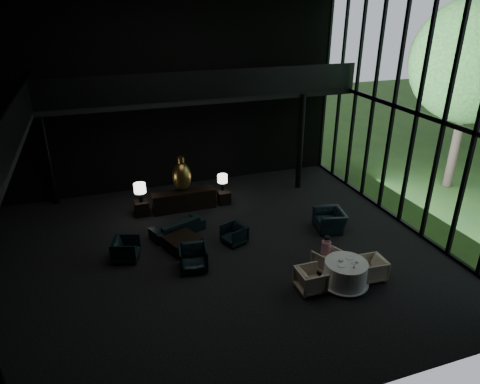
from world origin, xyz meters
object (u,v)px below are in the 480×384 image
object	(u,v)px
bronze_urn	(182,176)
lounge_armchair_east	(234,234)
table_lamp_left	(140,189)
dining_chair_north	(327,260)
dining_chair_east	(371,268)
coffee_table	(182,243)
sofa	(177,225)
window_armchair	(330,217)
dining_table	(345,275)
lounge_armchair_west	(126,248)
child	(326,245)
dining_chair_west	(311,279)
lounge_armchair_south	(193,256)
table_lamp_right	(222,179)
console	(184,200)
side_table_right	(224,197)
side_table_left	(142,208)

from	to	relation	value
bronze_urn	lounge_armchair_east	world-z (taller)	bronze_urn
table_lamp_left	dining_chair_north	xyz separation A→B (m)	(4.78, -5.42, -0.71)
dining_chair_east	coffee_table	bearing A→B (deg)	-121.86
lounge_armchair_east	coffee_table	world-z (taller)	lounge_armchair_east
sofa	window_armchair	size ratio (longest dim) A/B	1.55
table_lamp_left	lounge_armchair_east	bearing A→B (deg)	-49.02
lounge_armchair_east	dining_table	bearing A→B (deg)	15.32
lounge_armchair_west	child	bearing A→B (deg)	-94.31
bronze_urn	dining_chair_west	distance (m)	6.71
dining_table	window_armchair	bearing A→B (deg)	67.96
dining_chair_east	lounge_armchair_south	bearing A→B (deg)	-111.35
table_lamp_right	dining_table	distance (m)	6.60
coffee_table	dining_table	world-z (taller)	dining_table
console	lounge_armchair_south	world-z (taller)	lounge_armchair_south
side_table_right	table_lamp_right	size ratio (longest dim) A/B	0.78
dining_chair_east	child	bearing A→B (deg)	-133.43
lounge_armchair_west	dining_chair_east	bearing A→B (deg)	-98.63
lounge_armchair_east	side_table_right	bearing A→B (deg)	149.53
console	window_armchair	size ratio (longest dim) A/B	2.19
dining_chair_west	table_lamp_right	bearing A→B (deg)	6.08
table_lamp_right	coffee_table	distance (m)	3.81
dining_chair_north	dining_chair_east	world-z (taller)	dining_chair_north
window_armchair	dining_chair_west	bearing A→B (deg)	-27.14
window_armchair	dining_chair_east	bearing A→B (deg)	4.57
table_lamp_right	dining_chair_north	size ratio (longest dim) A/B	0.91
table_lamp_left	dining_table	bearing A→B (deg)	-51.87
side_table_right	console	bearing A→B (deg)	-179.61
lounge_armchair_west	child	distance (m)	6.13
side_table_left	lounge_armchair_west	world-z (taller)	lounge_armchair_west
table_lamp_left	coffee_table	size ratio (longest dim) A/B	0.75
lounge_armchair_east	dining_chair_east	distance (m)	4.45
sofa	dining_table	xyz separation A→B (m)	(3.90, -4.43, -0.01)
lounge_armchair_south	dining_table	xyz separation A→B (m)	(3.87, -2.16, -0.13)
console	side_table_right	world-z (taller)	console
dining_chair_west	child	xyz separation A→B (m)	(0.97, 0.92, 0.38)
dining_chair_west	lounge_armchair_west	bearing A→B (deg)	55.42
side_table_left	sofa	distance (m)	2.08
console	table_lamp_right	distance (m)	1.72
table_lamp_left	window_armchair	size ratio (longest dim) A/B	0.67
table_lamp_right	lounge_armchair_east	bearing A→B (deg)	-100.09
window_armchair	lounge_armchair_south	bearing A→B (deg)	-70.18
console	child	bearing A→B (deg)	-57.99
lounge_armchair_south	dining_table	bearing A→B (deg)	-20.61
lounge_armchair_west	window_armchair	xyz separation A→B (m)	(6.93, -0.37, 0.08)
console	child	size ratio (longest dim) A/B	4.00
console	dining_chair_east	xyz separation A→B (m)	(4.18, -6.15, -0.03)
console	side_table_left	xyz separation A→B (m)	(-1.60, 0.08, -0.11)
lounge_armchair_east	dining_chair_north	size ratio (longest dim) A/B	0.94
lounge_armchair_west	dining_chair_west	distance (m)	5.71
bronze_urn	lounge_armchair_west	xyz separation A→B (m)	(-2.44, -2.99, -0.93)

